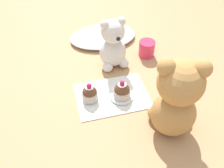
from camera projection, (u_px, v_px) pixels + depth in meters
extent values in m
plane|color=tan|center=(112.00, 96.00, 0.88)|extent=(4.00, 4.00, 0.00)
cube|color=silver|center=(112.00, 95.00, 0.87)|extent=(0.24, 0.17, 0.01)
ellipsoid|color=white|center=(103.00, 36.00, 1.11)|extent=(0.28, 0.19, 0.03)
ellipsoid|color=silver|center=(113.00, 52.00, 0.96)|extent=(0.11, 0.10, 0.11)
sphere|color=silver|center=(113.00, 31.00, 0.90)|extent=(0.08, 0.08, 0.08)
ellipsoid|color=silver|center=(116.00, 38.00, 0.88)|extent=(0.04, 0.04, 0.03)
sphere|color=black|center=(118.00, 39.00, 0.87)|extent=(0.02, 0.02, 0.02)
sphere|color=silver|center=(105.00, 25.00, 0.87)|extent=(0.03, 0.03, 0.03)
sphere|color=silver|center=(121.00, 21.00, 0.88)|extent=(0.03, 0.03, 0.03)
sphere|color=silver|center=(108.00, 67.00, 0.96)|extent=(0.04, 0.04, 0.04)
sphere|color=silver|center=(124.00, 63.00, 0.97)|extent=(0.04, 0.04, 0.04)
ellipsoid|color=#B78447|center=(173.00, 114.00, 0.73)|extent=(0.16, 0.15, 0.14)
sphere|color=#B78447|center=(181.00, 82.00, 0.65)|extent=(0.12, 0.12, 0.12)
ellipsoid|color=#B78447|center=(178.00, 72.00, 0.68)|extent=(0.07, 0.07, 0.05)
sphere|color=black|center=(178.00, 65.00, 0.70)|extent=(0.02, 0.02, 0.02)
sphere|color=#B78447|center=(203.00, 69.00, 0.61)|extent=(0.05, 0.05, 0.05)
sphere|color=#B78447|center=(166.00, 67.00, 0.62)|extent=(0.05, 0.05, 0.05)
sphere|color=#B78447|center=(183.00, 114.00, 0.79)|extent=(0.05, 0.05, 0.05)
sphere|color=#B78447|center=(156.00, 113.00, 0.79)|extent=(0.05, 0.05, 0.05)
cylinder|color=#B2ADA3|center=(90.00, 95.00, 0.85)|extent=(0.05, 0.05, 0.03)
sphere|color=brown|center=(90.00, 92.00, 0.84)|extent=(0.05, 0.05, 0.05)
cylinder|color=white|center=(89.00, 87.00, 0.82)|extent=(0.03, 0.03, 0.00)
sphere|color=#B71947|center=(89.00, 86.00, 0.82)|extent=(0.02, 0.02, 0.02)
cylinder|color=silver|center=(122.00, 96.00, 0.86)|extent=(0.08, 0.08, 0.01)
cylinder|color=#B2ADA3|center=(122.00, 93.00, 0.85)|extent=(0.06, 0.06, 0.03)
sphere|color=brown|center=(122.00, 90.00, 0.84)|extent=(0.05, 0.05, 0.05)
cylinder|color=white|center=(122.00, 85.00, 0.83)|extent=(0.03, 0.03, 0.00)
sphere|color=#B71947|center=(122.00, 83.00, 0.82)|extent=(0.02, 0.02, 0.02)
cylinder|color=#DB3356|center=(147.00, 49.00, 1.02)|extent=(0.06, 0.06, 0.06)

